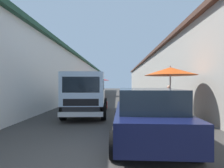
# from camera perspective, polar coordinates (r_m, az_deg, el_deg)

# --- Properties ---
(ground) EXTENTS (90.00, 90.00, 0.00)m
(ground) POSITION_cam_1_polar(r_m,az_deg,el_deg) (16.80, 0.97, -5.39)
(ground) COLOR #3D3A38
(building_left_whitewash) EXTENTS (49.80, 7.50, 4.53)m
(building_left_whitewash) POSITION_cam_1_polar(r_m,az_deg,el_deg) (20.43, -19.90, 1.95)
(building_left_whitewash) COLOR silver
(building_left_whitewash) RESTS_ON ground
(building_right_concrete) EXTENTS (49.80, 7.50, 4.77)m
(building_right_concrete) POSITION_cam_1_polar(r_m,az_deg,el_deg) (20.26, 22.23, 2.30)
(building_right_concrete) COLOR #A39E93
(building_right_concrete) RESTS_ON ground
(fruit_stall_far_left) EXTENTS (2.15, 2.15, 2.36)m
(fruit_stall_far_left) POSITION_cam_1_polar(r_m,az_deg,el_deg) (7.71, 18.93, 1.30)
(fruit_stall_far_left) COLOR #9E9EA3
(fruit_stall_far_left) RESTS_ON ground
(fruit_stall_near_right) EXTENTS (2.71, 2.71, 2.43)m
(fruit_stall_near_right) POSITION_cam_1_polar(r_m,az_deg,el_deg) (22.41, -4.31, 0.89)
(fruit_stall_near_right) COLOR #9E9EA3
(fruit_stall_near_right) RESTS_ON ground
(fruit_stall_mid_lane) EXTENTS (2.78, 2.78, 2.37)m
(fruit_stall_mid_lane) POSITION_cam_1_polar(r_m,az_deg,el_deg) (18.03, -8.09, 0.85)
(fruit_stall_mid_lane) COLOR #9E9EA3
(fruit_stall_mid_lane) RESTS_ON ground
(hatchback_car) EXTENTS (3.95, 2.01, 1.45)m
(hatchback_car) POSITION_cam_1_polar(r_m,az_deg,el_deg) (5.06, 11.41, -9.61)
(hatchback_car) COLOR #0F1438
(hatchback_car) RESTS_ON ground
(delivery_truck) EXTENTS (5.01, 2.17, 2.08)m
(delivery_truck) POSITION_cam_1_polar(r_m,az_deg,el_deg) (8.34, -8.67, -3.72)
(delivery_truck) COLOR black
(delivery_truck) RESTS_ON ground
(vendor_by_crates) EXTENTS (0.22, 0.62, 1.52)m
(vendor_by_crates) POSITION_cam_1_polar(r_m,az_deg,el_deg) (10.10, 18.28, -4.07)
(vendor_by_crates) COLOR navy
(vendor_by_crates) RESTS_ON ground
(parked_scooter) EXTENTS (1.69, 0.33, 1.14)m
(parked_scooter) POSITION_cam_1_polar(r_m,az_deg,el_deg) (16.25, -10.76, -3.99)
(parked_scooter) COLOR black
(parked_scooter) RESTS_ON ground
(plastic_stool) EXTENTS (0.30, 0.30, 0.43)m
(plastic_stool) POSITION_cam_1_polar(r_m,az_deg,el_deg) (11.35, -2.23, -6.35)
(plastic_stool) COLOR red
(plastic_stool) RESTS_ON ground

